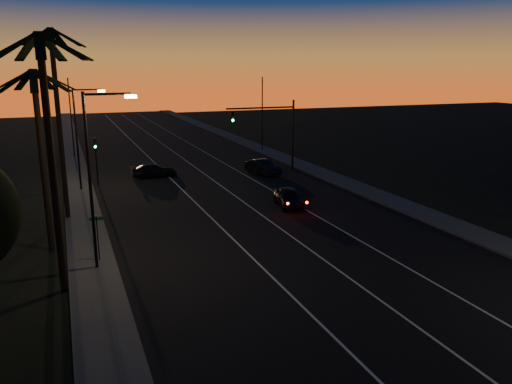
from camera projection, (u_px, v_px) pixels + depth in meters
name	position (u px, v px, depth m)	size (l,w,h in m)	color
road	(236.00, 202.00, 38.46)	(20.00, 170.00, 0.01)	black
sidewalk_left	(84.00, 216.00, 34.50)	(2.40, 170.00, 0.16)	#3B3B39
sidewalk_right	(361.00, 189.00, 42.38)	(2.40, 170.00, 0.16)	#3B3B39
lane_stripe_left	(199.00, 206.00, 37.40)	(0.12, 160.00, 0.01)	silver
lane_stripe_mid	(242.00, 201.00, 38.63)	(0.12, 160.00, 0.01)	silver
lane_stripe_right	(284.00, 197.00, 39.86)	(0.12, 160.00, 0.01)	silver
palm_near	(49.00, 139.00, 21.46)	(4.25, 4.16, 11.53)	black
palm_mid	(40.00, 141.00, 26.87)	(4.25, 4.16, 10.03)	black
palm_far	(58.00, 107.00, 32.32)	(4.25, 4.16, 12.53)	black
streetlight_left_near	(95.00, 168.00, 24.36)	(2.55, 0.26, 9.00)	black
streetlight_left_far	(80.00, 131.00, 40.71)	(2.55, 0.26, 8.50)	black
street_sign	(97.00, 233.00, 26.12)	(0.70, 0.06, 2.60)	black
signal_mast	(271.00, 123.00, 48.84)	(7.10, 0.41, 7.00)	black
signal_post	(96.00, 152.00, 43.44)	(0.28, 0.37, 4.20)	black
far_pole_left	(71.00, 119.00, 56.10)	(0.14, 0.14, 9.00)	black
far_pole_right	(262.00, 114.00, 61.13)	(0.14, 0.14, 9.00)	black
lead_car	(289.00, 197.00, 37.04)	(2.35, 4.71, 1.37)	black
right_car	(263.00, 167.00, 48.34)	(2.60, 4.51, 1.40)	black
cross_car	(154.00, 170.00, 47.09)	(4.35, 1.94, 1.24)	black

